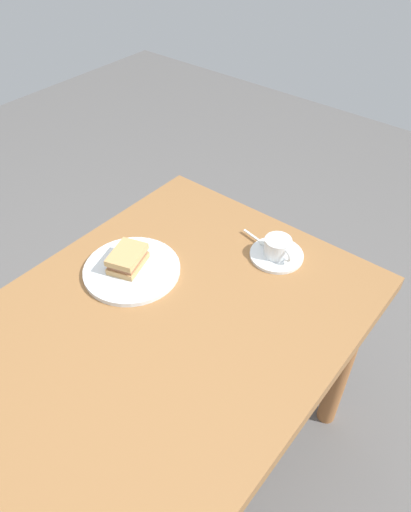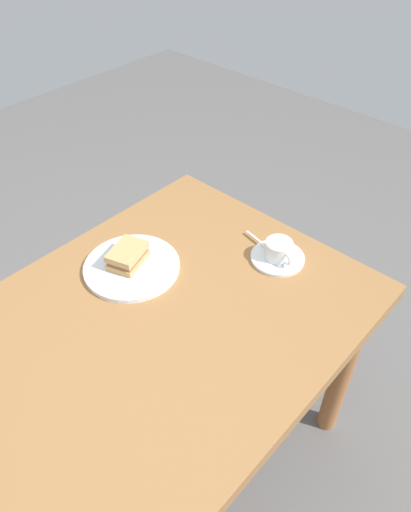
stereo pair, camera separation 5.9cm
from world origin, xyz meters
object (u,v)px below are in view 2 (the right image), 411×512
at_px(sandwich_front, 128,256).
at_px(spoon, 261,242).
at_px(coffee_saucer, 277,258).
at_px(dining_table, 133,363).
at_px(coffee_cup, 279,249).
at_px(sandwich_plate, 132,267).

xyz_separation_m(sandwich_front, spoon, (-0.33, 0.22, -0.03)).
xyz_separation_m(sandwich_front, coffee_saucer, (-0.31, 0.30, -0.03)).
height_order(dining_table, sandwich_front, sandwich_front).
bearing_deg(dining_table, coffee_cup, 169.11).
xyz_separation_m(dining_table, sandwich_front, (-0.18, -0.20, 0.13)).
bearing_deg(dining_table, sandwich_front, -130.65).
relative_size(sandwich_plate, coffee_cup, 2.72).
xyz_separation_m(coffee_saucer, coffee_cup, (0.00, 0.00, 0.03)).
height_order(coffee_cup, spoon, coffee_cup).
xyz_separation_m(dining_table, coffee_cup, (-0.49, 0.09, 0.13)).
height_order(sandwich_front, coffee_cup, same).
xyz_separation_m(dining_table, spoon, (-0.50, 0.02, 0.11)).
distance_m(sandwich_front, coffee_saucer, 0.43).
height_order(dining_table, spoon, spoon).
distance_m(sandwich_front, coffee_cup, 0.43).
distance_m(dining_table, coffee_saucer, 0.51).
relative_size(sandwich_front, coffee_saucer, 0.83).
bearing_deg(spoon, coffee_saucer, 78.27).
height_order(sandwich_front, coffee_saucer, sandwich_front).
bearing_deg(sandwich_plate, coffee_cup, 137.75).
distance_m(dining_table, spoon, 0.51).
relative_size(coffee_cup, spoon, 1.02).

